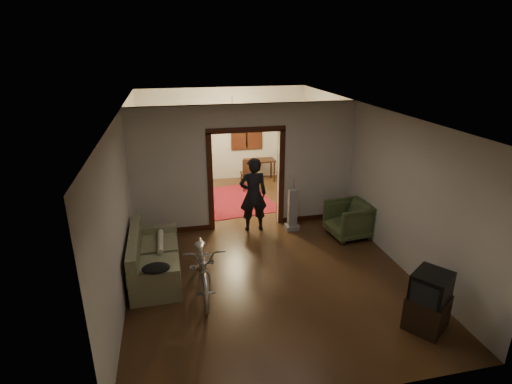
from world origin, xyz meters
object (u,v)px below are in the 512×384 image
object	(u,v)px
person	(253,195)
armchair	(349,220)
bicycle	(203,263)
locker	(180,154)
desk	(260,171)
sofa	(155,255)

from	to	relation	value
person	armchair	bearing A→B (deg)	159.18
bicycle	person	distance (m)	2.50
locker	desk	world-z (taller)	locker
sofa	armchair	bearing A→B (deg)	9.82
sofa	armchair	world-z (taller)	sofa
person	locker	world-z (taller)	locker
sofa	desk	size ratio (longest dim) A/B	2.05
sofa	armchair	distance (m)	4.16
sofa	locker	size ratio (longest dim) A/B	0.95
person	locker	distance (m)	3.72
locker	sofa	bearing A→B (deg)	-108.51
armchair	locker	bearing A→B (deg)	-146.88
armchair	person	xyz separation A→B (m)	(-1.96, 0.76, 0.46)
locker	person	bearing A→B (deg)	-77.69
bicycle	armchair	xyz separation A→B (m)	(3.28, 1.35, -0.11)
bicycle	person	world-z (taller)	person
sofa	bicycle	world-z (taller)	bicycle
bicycle	desk	distance (m)	5.84
bicycle	locker	bearing A→B (deg)	92.70
desk	locker	bearing A→B (deg)	171.52
person	bicycle	bearing A→B (deg)	58.28
armchair	person	world-z (taller)	person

